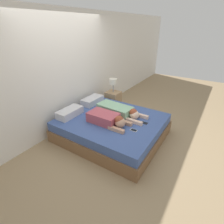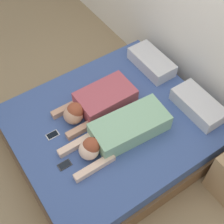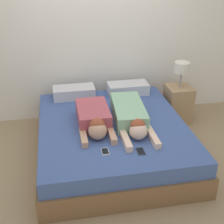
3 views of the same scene
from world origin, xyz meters
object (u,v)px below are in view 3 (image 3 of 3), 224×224
pillow_head_left (74,92)px  cell_phone_right (141,151)px  person_right (130,116)px  person_left (94,119)px  pillow_head_right (128,88)px  nightstand (178,101)px  bed (112,139)px  cell_phone_left (105,152)px

pillow_head_left → cell_phone_right: size_ratio=4.55×
person_right → cell_phone_right: bearing=-93.6°
person_left → pillow_head_right: bearing=54.8°
person_right → nightstand: nightstand is taller
bed → pillow_head_right: (0.40, 0.85, 0.31)m
bed → person_left: 0.41m
person_left → nightstand: size_ratio=0.94×
cell_phone_right → bed: bearing=105.1°
person_right → cell_phone_left: bearing=-126.0°
pillow_head_right → cell_phone_left: (-0.59, -1.46, -0.07)m
person_right → cell_phone_left: 0.71m
cell_phone_left → nightstand: bearing=44.3°
pillow_head_right → pillow_head_left: bearing=180.0°
bed → pillow_head_left: pillow_head_left is taller
pillow_head_right → cell_phone_right: bearing=-98.2°
bed → pillow_head_left: (-0.40, 0.85, 0.31)m
pillow_head_right → cell_phone_left: bearing=-112.0°
cell_phone_left → nightstand: size_ratio=0.14×
pillow_head_left → cell_phone_right: (0.58, -1.53, -0.07)m
bed → person_left: person_left is taller
nightstand → person_right: bearing=-141.4°
bed → pillow_head_left: bearing=115.3°
pillow_head_left → person_left: 0.91m
pillow_head_left → cell_phone_right: pillow_head_left is taller
person_right → cell_phone_left: size_ratio=8.80×
pillow_head_left → nightstand: size_ratio=0.63×
cell_phone_right → nightstand: size_ratio=0.14×
pillow_head_left → nightstand: (1.56, -0.15, -0.20)m
cell_phone_left → cell_phone_right: 0.38m
pillow_head_right → nightstand: (0.76, -0.15, -0.20)m
cell_phone_right → nightstand: bearing=54.7°
pillow_head_left → person_left: (0.17, -0.89, 0.02)m
pillow_head_right → person_left: 1.09m
cell_phone_right → pillow_head_right: bearing=81.8°
pillow_head_right → bed: bearing=-115.3°
bed → person_left: (-0.23, -0.04, 0.33)m
bed → cell_phone_left: cell_phone_left is taller
bed → nightstand: (1.16, 0.70, 0.11)m
pillow_head_right → nightstand: 0.80m
cell_phone_right → pillow_head_left: bearing=110.9°
pillow_head_right → nightstand: nightstand is taller
pillow_head_left → pillow_head_right: bearing=0.0°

